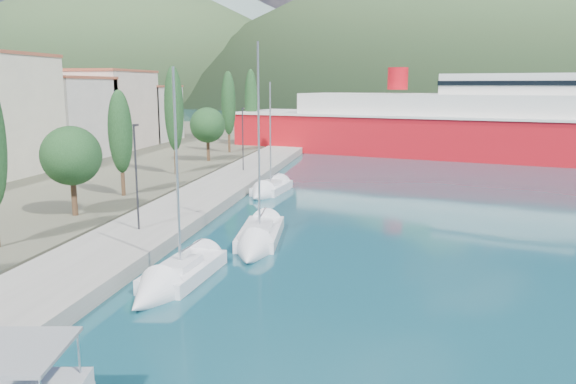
# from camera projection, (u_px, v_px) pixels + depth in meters

# --- Properties ---
(ground) EXTENTS (1400.00, 1400.00, 0.00)m
(ground) POSITION_uv_depth(u_px,v_px,m) (370.00, 124.00, 132.47)
(ground) COLOR #144551
(quay) EXTENTS (5.00, 88.00, 0.80)m
(quay) POSITION_uv_depth(u_px,v_px,m) (202.00, 199.00, 43.23)
(quay) COLOR gray
(quay) RESTS_ON ground
(hills_far) EXTENTS (1480.00, 900.00, 180.00)m
(hills_far) POSITION_uv_depth(u_px,v_px,m) (528.00, 17.00, 574.75)
(hills_far) COLOR slate
(hills_far) RESTS_ON ground
(hills_near) EXTENTS (1010.00, 520.00, 115.00)m
(hills_near) POSITION_uv_depth(u_px,v_px,m) (547.00, 20.00, 349.52)
(hills_near) COLOR #374F2D
(hills_near) RESTS_ON ground
(town_buildings) EXTENTS (9.20, 69.20, 11.30)m
(town_buildings) POSITION_uv_depth(u_px,v_px,m) (20.00, 120.00, 56.92)
(town_buildings) COLOR beige
(town_buildings) RESTS_ON land_strip
(tree_row) EXTENTS (3.89, 65.71, 10.57)m
(tree_row) POSITION_uv_depth(u_px,v_px,m) (162.00, 124.00, 49.68)
(tree_row) COLOR #47301E
(tree_row) RESTS_ON land_strip
(lamp_posts) EXTENTS (0.15, 45.38, 6.06)m
(lamp_posts) POSITION_uv_depth(u_px,v_px,m) (141.00, 172.00, 32.56)
(lamp_posts) COLOR #2D2D33
(lamp_posts) RESTS_ON quay
(sailboat_near) EXTENTS (2.84, 7.61, 10.70)m
(sailboat_near) POSITION_uv_depth(u_px,v_px,m) (166.00, 285.00, 24.93)
(sailboat_near) COLOR silver
(sailboat_near) RESTS_ON ground
(sailboat_mid) EXTENTS (3.08, 8.71, 12.28)m
(sailboat_mid) POSITION_uv_depth(u_px,v_px,m) (256.00, 244.00, 31.33)
(sailboat_mid) COLOR silver
(sailboat_mid) RESTS_ON ground
(sailboat_far) EXTENTS (3.04, 7.12, 10.14)m
(sailboat_far) POSITION_uv_depth(u_px,v_px,m) (265.00, 192.00, 46.59)
(sailboat_far) COLOR silver
(sailboat_far) RESTS_ON ground
(ferry) EXTENTS (61.26, 27.40, 11.92)m
(ferry) POSITION_uv_depth(u_px,v_px,m) (461.00, 128.00, 71.94)
(ferry) COLOR red
(ferry) RESTS_ON ground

